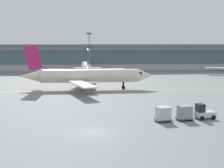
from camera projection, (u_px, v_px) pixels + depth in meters
ground_plane at (92, 132)px, 37.01m from camera, size 400.00×400.00×0.00m
taxiway_centreline_stripe at (90, 91)px, 68.86m from camera, size 110.00×0.79×0.01m
terminal_concourse at (85, 57)px, 120.26m from camera, size 200.99×11.00×9.60m
gate_airplane_1 at (86, 67)px, 101.05m from camera, size 24.19×25.99×8.62m
taxiing_regional_jet at (88, 76)px, 70.43m from camera, size 29.24×27.29×9.72m
baggage_tug at (204, 112)px, 43.44m from camera, size 2.79×1.97×2.10m
cargo_dolly_lead at (185, 112)px, 42.72m from camera, size 2.33×1.92×1.94m
cargo_dolly_trailing at (163, 114)px, 41.97m from camera, size 2.33×1.92×1.94m
apron_light_mast_1 at (89, 50)px, 114.14m from camera, size 1.80×0.36×13.59m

